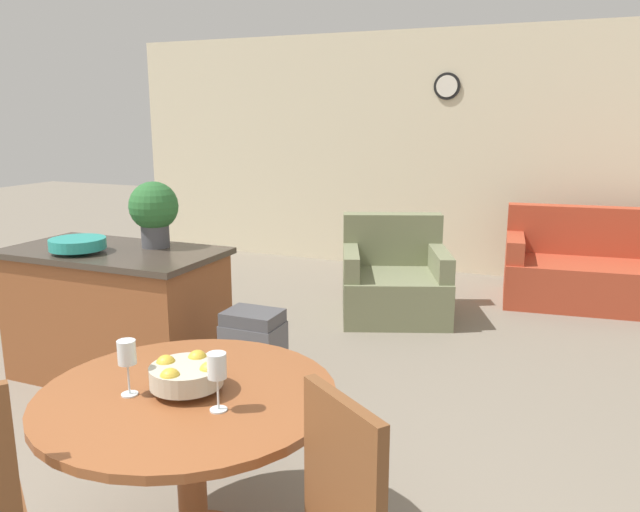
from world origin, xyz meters
name	(u,v)px	position (x,y,z in m)	size (l,w,h in m)	color
wall_back	(445,153)	(0.00, 6.14, 1.35)	(8.00, 0.09, 2.70)	beige
dining_table	(189,430)	(0.12, 0.92, 0.56)	(1.16, 1.16, 0.73)	brown
fruit_bowl	(186,374)	(0.12, 0.92, 0.80)	(0.28, 0.28, 0.13)	#B7B29E
wine_glass_left	(127,355)	(-0.07, 0.81, 0.89)	(0.07, 0.07, 0.22)	silver
wine_glass_right	(217,368)	(0.32, 0.83, 0.89)	(0.07, 0.07, 0.22)	silver
kitchen_island	(117,314)	(-1.38, 2.25, 0.45)	(1.45, 0.77, 0.90)	brown
teal_bowl	(78,244)	(-1.52, 2.09, 0.96)	(0.36, 0.36, 0.09)	teal
potted_plant	(154,210)	(-1.17, 2.43, 1.15)	(0.33, 0.33, 0.44)	#4C4C51
trash_bin	(254,363)	(-0.26, 2.13, 0.32)	(0.34, 0.26, 0.65)	#56565B
couch	(617,274)	(1.83, 5.42, 0.30)	(2.12, 1.10, 0.90)	#B24228
armchair	(394,282)	(-0.04, 4.33, 0.30)	(1.18, 1.18, 0.88)	#7A7F5B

